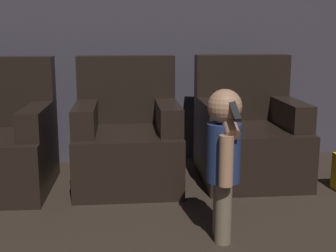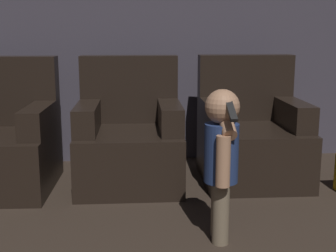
# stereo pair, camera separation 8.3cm
# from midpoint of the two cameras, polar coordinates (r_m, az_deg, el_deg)

# --- Properties ---
(wall_back) EXTENTS (8.40, 0.05, 2.60)m
(wall_back) POSITION_cam_midpoint_polar(r_m,az_deg,el_deg) (4.15, -4.25, 13.62)
(wall_back) COLOR #3D3842
(wall_back) RESTS_ON ground_plane
(armchair_middle) EXTENTS (0.80, 0.84, 0.96)m
(armchair_middle) POSITION_cam_midpoint_polar(r_m,az_deg,el_deg) (3.57, -5.63, -1.77)
(armchair_middle) COLOR black
(armchair_middle) RESTS_ON ground_plane
(armchair_right) EXTENTS (0.80, 0.84, 0.96)m
(armchair_right) POSITION_cam_midpoint_polar(r_m,az_deg,el_deg) (3.73, 9.16, -1.28)
(armchair_right) COLOR black
(armchair_right) RESTS_ON ground_plane
(person_toddler) EXTENTS (0.19, 0.33, 0.85)m
(person_toddler) POSITION_cam_midpoint_polar(r_m,az_deg,el_deg) (2.55, 5.91, -3.28)
(person_toddler) COLOR brown
(person_toddler) RESTS_ON ground_plane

